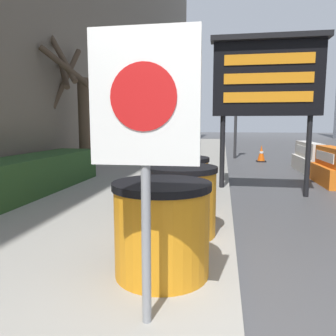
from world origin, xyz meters
name	(u,v)px	position (x,y,z in m)	size (l,w,h in m)	color
hedge_strip	(25,176)	(-3.72, 3.54, 0.48)	(0.90, 4.56, 0.69)	#284C23
bare_tree	(79,107)	(-3.79, 6.09, 1.86)	(1.89, 1.79, 3.68)	#4C3D2D
barrel_drum_foreground	(162,228)	(-0.65, 0.80, 0.54)	(0.84, 0.84, 0.80)	orange
barrel_drum_middle	(181,200)	(-0.62, 1.85, 0.54)	(0.84, 0.84, 0.80)	orange
barrel_drum_back	(181,184)	(-0.76, 2.91, 0.54)	(0.84, 0.84, 0.80)	orange
warning_sign	(144,120)	(-0.62, 0.08, 1.44)	(0.67, 0.08, 1.85)	gray
message_board	(267,78)	(0.66, 4.86, 2.30)	(2.19, 0.36, 3.09)	black
jersey_barrier_orange_near	(332,168)	(2.41, 6.35, 0.39)	(0.60, 1.65, 0.89)	orange
jersey_barrier_white	(308,159)	(2.41, 8.61, 0.39)	(0.54, 2.17, 0.89)	silver
traffic_cone_mid	(261,154)	(1.31, 11.07, 0.31)	(0.36, 0.36, 0.64)	black
traffic_light_near_curb	(237,86)	(0.35, 12.13, 2.98)	(0.28, 0.44, 4.12)	#2D2D30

